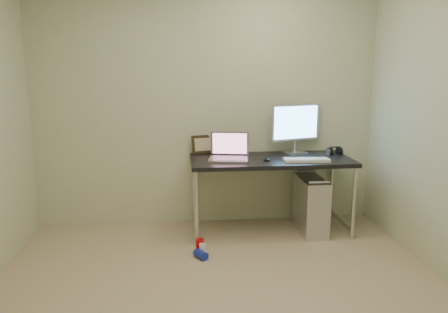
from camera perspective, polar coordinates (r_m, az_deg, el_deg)
floor at (r=3.19m, az=0.09°, el=-19.17°), size 3.50×3.50×0.00m
wall_back at (r=4.50m, az=-2.25°, el=6.77°), size 3.50×0.02×2.50m
desk at (r=4.33m, az=6.11°, el=-1.24°), size 1.58×0.69×0.75m
tower_computer at (r=4.47m, az=11.26°, el=-6.24°), size 0.23×0.53×0.59m
cable_a at (r=4.76m, az=9.45°, el=-3.52°), size 0.01×0.16×0.69m
cable_b at (r=4.77m, az=10.55°, el=-3.77°), size 0.02×0.11×0.71m
can_red at (r=3.98m, az=-3.18°, el=-11.59°), size 0.09×0.09×0.13m
can_white at (r=3.92m, az=-2.79°, el=-12.10°), size 0.08×0.08×0.11m
can_blue at (r=3.88m, az=-3.04°, el=-12.66°), size 0.13×0.15×0.07m
laptop at (r=4.23m, az=0.67°, el=0.45°), size 0.42×0.37×0.26m
monitor at (r=4.55m, az=9.33°, el=4.14°), size 0.53×0.22×0.51m
keyboard at (r=4.22m, az=10.74°, el=-0.45°), size 0.44×0.17×0.03m
mouse_right at (r=4.35m, az=13.31°, el=-0.11°), size 0.10×0.14×0.04m
mouse_left at (r=4.21m, az=5.59°, el=-0.27°), size 0.08×0.12×0.04m
headphones at (r=4.62m, az=14.24°, el=0.62°), size 0.17×0.10×0.10m
picture_frame at (r=4.53m, az=-2.75°, el=1.61°), size 0.24×0.12×0.19m
webcam at (r=4.47m, az=0.27°, el=1.31°), size 0.04×0.04×0.11m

